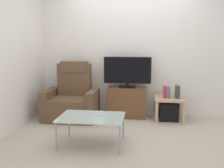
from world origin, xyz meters
name	(u,v)px	position (x,y,z in m)	size (l,w,h in m)	color
ground_plane	(127,132)	(0.00, 0.00, 0.00)	(6.40, 6.40, 0.00)	#B2A899
wall_back	(132,50)	(0.00, 1.13, 1.30)	(6.40, 0.06, 2.60)	silver
wall_side	(14,51)	(-1.88, 0.00, 1.30)	(0.06, 4.48, 2.60)	silver
tv_stand	(127,102)	(-0.07, 0.86, 0.29)	(0.74, 0.42, 0.58)	brown
television	(127,71)	(-0.07, 0.88, 0.89)	(0.91, 0.20, 0.59)	black
recliner_armchair	(72,99)	(-1.10, 0.62, 0.37)	(0.98, 0.78, 1.08)	brown
side_table	(169,101)	(0.73, 0.75, 0.36)	(0.54, 0.54, 0.42)	tan
subwoofer_box	(169,111)	(0.73, 0.75, 0.17)	(0.34, 0.34, 0.34)	black
book_leftmost	(164,92)	(0.63, 0.73, 0.54)	(0.04, 0.11, 0.23)	red
book_middle	(167,92)	(0.68, 0.73, 0.53)	(0.05, 0.14, 0.22)	purple
book_rightmost	(169,92)	(0.72, 0.73, 0.53)	(0.04, 0.11, 0.21)	#388C4C
game_console	(177,92)	(0.87, 0.76, 0.54)	(0.07, 0.20, 0.23)	#333338
coffee_table	(92,118)	(-0.46, -0.57, 0.38)	(0.90, 0.60, 0.41)	#B2C6C1
cell_phone	(99,115)	(-0.38, -0.49, 0.41)	(0.07, 0.15, 0.01)	#B7B7BC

